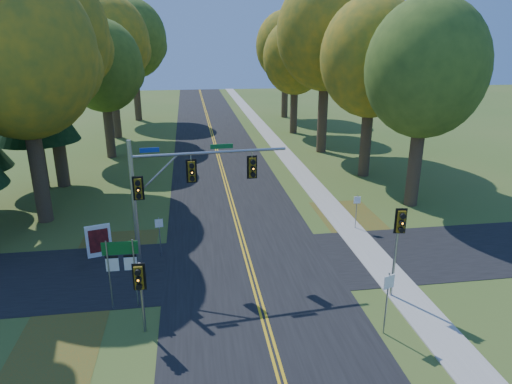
{
  "coord_description": "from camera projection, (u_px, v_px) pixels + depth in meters",
  "views": [
    {
      "loc": [
        -2.53,
        -17.38,
        10.34
      ],
      "look_at": [
        0.55,
        3.37,
        3.2
      ],
      "focal_mm": 32.0,
      "sensor_mm": 36.0,
      "label": 1
    }
  ],
  "objects": [
    {
      "name": "tree_w_a",
      "position": [
        22.0,
        54.0,
        24.14
      ],
      "size": [
        8.0,
        8.0,
        14.15
      ],
      "color": "#38281C",
      "rests_on": "ground"
    },
    {
      "name": "tree_w_c",
      "position": [
        103.0,
        67.0,
        38.99
      ],
      "size": [
        6.8,
        6.8,
        11.91
      ],
      "color": "#38281C",
      "rests_on": "ground"
    },
    {
      "name": "ped_signal_pole",
      "position": [
        140.0,
        282.0,
        16.05
      ],
      "size": [
        0.46,
        0.53,
        2.9
      ],
      "rotation": [
        0.0,
        0.0,
        -0.05
      ],
      "color": "gray",
      "rests_on": "ground"
    },
    {
      "name": "centerline_right",
      "position": [
        257.0,
        285.0,
        19.96
      ],
      "size": [
        0.1,
        160.0,
        0.01
      ],
      "primitive_type": "cube",
      "color": "gold",
      "rests_on": "road_main"
    },
    {
      "name": "traffic_mast",
      "position": [
        174.0,
        189.0,
        19.87
      ],
      "size": [
        6.94,
        1.02,
        6.31
      ],
      "rotation": [
        0.0,
        0.0,
        0.08
      ],
      "color": "gray",
      "rests_on": "ground"
    },
    {
      "name": "ground",
      "position": [
        255.0,
        286.0,
        19.96
      ],
      "size": [
        160.0,
        160.0,
        0.0
      ],
      "primitive_type": "plane",
      "color": "#3B5B20",
      "rests_on": "ground"
    },
    {
      "name": "tree_e_c",
      "position": [
        327.0,
        33.0,
        40.08
      ],
      "size": [
        8.8,
        8.8,
        15.79
      ],
      "color": "#38281C",
      "rests_on": "ground"
    },
    {
      "name": "tree_e_a",
      "position": [
        426.0,
        69.0,
        27.03
      ],
      "size": [
        7.2,
        7.2,
        12.73
      ],
      "color": "#38281C",
      "rests_on": "ground"
    },
    {
      "name": "tree_e_e",
      "position": [
        286.0,
        46.0,
        59.26
      ],
      "size": [
        7.8,
        7.8,
        13.74
      ],
      "color": "#38281C",
      "rests_on": "ground"
    },
    {
      "name": "road_cross",
      "position": [
        249.0,
        265.0,
        21.83
      ],
      "size": [
        60.0,
        6.0,
        0.02
      ],
      "primitive_type": "cube",
      "color": "black",
      "rests_on": "ground"
    },
    {
      "name": "reg_sign_w",
      "position": [
        159.0,
        230.0,
        22.26
      ],
      "size": [
        0.39,
        0.08,
        2.05
      ],
      "rotation": [
        0.0,
        0.0,
        0.13
      ],
      "color": "gray",
      "rests_on": "ground"
    },
    {
      "name": "leaf_patch_e",
      "position": [
        356.0,
        224.0,
        26.52
      ],
      "size": [
        3.5,
        8.0,
        0.0
      ],
      "primitive_type": "cube",
      "color": "brown",
      "rests_on": "ground"
    },
    {
      "name": "tree_w_b",
      "position": [
        45.0,
        37.0,
        30.24
      ],
      "size": [
        8.6,
        8.6,
        15.38
      ],
      "color": "#38281C",
      "rests_on": "ground"
    },
    {
      "name": "sidewalk_east",
      "position": [
        389.0,
        275.0,
        20.81
      ],
      "size": [
        1.6,
        160.0,
        0.06
      ],
      "primitive_type": "cube",
      "color": "#9E998E",
      "rests_on": "ground"
    },
    {
      "name": "east_signal_pole",
      "position": [
        399.0,
        231.0,
        18.06
      ],
      "size": [
        0.47,
        0.54,
        4.03
      ],
      "rotation": [
        0.0,
        0.0,
        -0.13
      ],
      "color": "#92949A",
      "rests_on": "ground"
    },
    {
      "name": "tree_e_b",
      "position": [
        373.0,
        58.0,
        33.2
      ],
      "size": [
        7.6,
        7.6,
        13.33
      ],
      "color": "#38281C",
      "rests_on": "ground"
    },
    {
      "name": "leaf_patch_w_near",
      "position": [
        115.0,
        255.0,
        22.8
      ],
      "size": [
        4.0,
        6.0,
        0.0
      ],
      "primitive_type": "cube",
      "color": "brown",
      "rests_on": "ground"
    },
    {
      "name": "tree_w_d",
      "position": [
        110.0,
        43.0,
        46.48
      ],
      "size": [
        8.2,
        8.2,
        14.56
      ],
      "color": "#38281C",
      "rests_on": "ground"
    },
    {
      "name": "leaf_patch_w_far",
      "position": [
        58.0,
        346.0,
        16.11
      ],
      "size": [
        3.0,
        5.0,
        0.0
      ],
      "primitive_type": "cube",
      "color": "brown",
      "rests_on": "ground"
    },
    {
      "name": "tree_e_d",
      "position": [
        296.0,
        58.0,
        49.37
      ],
      "size": [
        7.0,
        7.0,
        12.32
      ],
      "color": "#38281C",
      "rests_on": "ground"
    },
    {
      "name": "tree_w_e",
      "position": [
        133.0,
        39.0,
        56.76
      ],
      "size": [
        8.4,
        8.4,
        14.97
      ],
      "color": "#38281C",
      "rests_on": "ground"
    },
    {
      "name": "centerline_left",
      "position": [
        253.0,
        286.0,
        19.94
      ],
      "size": [
        0.1,
        160.0,
        0.01
      ],
      "primitive_type": "cube",
      "color": "gold",
      "rests_on": "road_main"
    },
    {
      "name": "reg_sign_e_south",
      "position": [
        388.0,
        293.0,
        16.24
      ],
      "size": [
        0.45,
        0.21,
        2.49
      ],
      "rotation": [
        0.0,
        0.0,
        0.38
      ],
      "color": "gray",
      "rests_on": "ground"
    },
    {
      "name": "road_main",
      "position": [
        255.0,
        286.0,
        19.96
      ],
      "size": [
        8.0,
        160.0,
        0.02
      ],
      "primitive_type": "cube",
      "color": "black",
      "rests_on": "ground"
    },
    {
      "name": "pine_c",
      "position": [
        25.0,
        47.0,
        30.01
      ],
      "size": [
        5.6,
        5.6,
        20.56
      ],
      "color": "#38281C",
      "rests_on": "ground"
    },
    {
      "name": "reg_sign_e_north",
      "position": [
        357.0,
        206.0,
        25.53
      ],
      "size": [
        0.38,
        0.07,
        2.01
      ],
      "rotation": [
        0.0,
        0.0,
        -0.08
      ],
      "color": "gray",
      "rests_on": "ground"
    },
    {
      "name": "route_sign_cluster",
      "position": [
        121.0,
        261.0,
        17.75
      ],
      "size": [
        1.38,
        0.09,
        2.96
      ],
      "rotation": [
        0.0,
        0.0,
        -0.01
      ],
      "color": "gray",
      "rests_on": "ground"
    },
    {
      "name": "info_kiosk",
      "position": [
        99.0,
        241.0,
        22.43
      ],
      "size": [
        1.2,
        0.49,
        1.66
      ],
      "rotation": [
        0.0,
        0.0,
        0.28
      ],
      "color": "white",
      "rests_on": "ground"
    }
  ]
}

